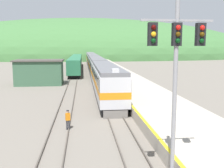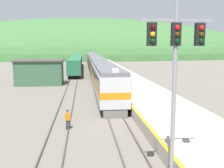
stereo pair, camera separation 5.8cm
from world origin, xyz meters
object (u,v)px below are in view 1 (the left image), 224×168
signal_mast_main (176,61)px  carriage_second (97,67)px  express_train_lead_car (106,80)px  siding_train (76,63)px  track_worker (68,119)px  carriage_third (93,61)px  carriage_fourth (90,58)px

signal_mast_main → carriage_second: bearing=91.5°
express_train_lead_car → siding_train: bearing=96.7°
signal_mast_main → track_worker: 11.97m
carriage_second → track_worker: carriage_second is taller
carriage_third → carriage_fourth: (0.00, 23.20, 0.00)m
express_train_lead_car → siding_train: (-4.90, 41.80, -0.34)m
carriage_fourth → signal_mast_main: size_ratio=2.56×
express_train_lead_car → carriage_third: express_train_lead_car is taller
carriage_third → carriage_fourth: 23.20m
express_train_lead_car → carriage_third: (0.00, 45.97, -0.01)m
carriage_second → siding_train: 19.66m
track_worker → carriage_second: bearing=83.2°
carriage_fourth → signal_mast_main: (1.20, -91.53, 3.70)m
siding_train → carriage_second: bearing=-75.6°
carriage_second → track_worker: bearing=-96.8°
carriage_third → track_worker: bearing=-94.1°
siding_train → carriage_fourth: bearing=79.8°
siding_train → carriage_third: bearing=40.3°
express_train_lead_car → carriage_second: (0.00, 22.77, -0.01)m
siding_train → track_worker: size_ratio=28.31×
signal_mast_main → track_worker: bearing=120.2°
carriage_fourth → signal_mast_main: 91.62m
express_train_lead_car → track_worker: size_ratio=13.12×
carriage_third → siding_train: carriage_third is taller
express_train_lead_car → track_worker: express_train_lead_car is taller
express_train_lead_car → signal_mast_main: signal_mast_main is taller
signal_mast_main → track_worker: signal_mast_main is taller
track_worker → carriage_fourth: bearing=87.0°
express_train_lead_car → carriage_fourth: 69.16m
track_worker → express_train_lead_car: bearing=72.0°
express_train_lead_car → track_worker: (-4.24, -13.02, -1.44)m
siding_train → track_worker: bearing=-89.3°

